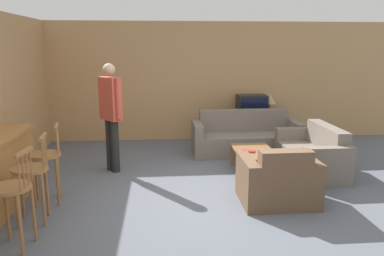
{
  "coord_description": "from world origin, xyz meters",
  "views": [
    {
      "loc": [
        -0.68,
        -4.69,
        2.07
      ],
      "look_at": [
        -0.19,
        0.87,
        0.85
      ],
      "focal_mm": 35.0,
      "sensor_mm": 36.0,
      "label": 1
    }
  ],
  "objects_px": {
    "loveseat_right": "(313,155)",
    "tv": "(252,105)",
    "table_lamp": "(270,99)",
    "bar_chair_mid": "(32,175)",
    "armchair_near": "(278,182)",
    "book_on_table": "(248,151)",
    "coffee_table": "(255,154)",
    "couch_far": "(246,138)",
    "bar_chair_near": "(12,195)",
    "person_by_window": "(111,111)",
    "tv_unit": "(251,128)",
    "bar_chair_far": "(46,161)"
  },
  "relations": [
    {
      "from": "bar_chair_near",
      "to": "tv",
      "type": "distance_m",
      "value": 5.52
    },
    {
      "from": "bar_chair_near",
      "to": "couch_far",
      "type": "xyz_separation_m",
      "value": [
        3.2,
        3.34,
        -0.29
      ]
    },
    {
      "from": "bar_chair_mid",
      "to": "book_on_table",
      "type": "height_order",
      "value": "bar_chair_mid"
    },
    {
      "from": "tv_unit",
      "to": "tv",
      "type": "xyz_separation_m",
      "value": [
        0.0,
        -0.0,
        0.51
      ]
    },
    {
      "from": "couch_far",
      "to": "tv_unit",
      "type": "bearing_deg",
      "value": 70.13
    },
    {
      "from": "armchair_near",
      "to": "tv_unit",
      "type": "relative_size",
      "value": 0.88
    },
    {
      "from": "loveseat_right",
      "to": "bar_chair_mid",
      "type": "bearing_deg",
      "value": -159.82
    },
    {
      "from": "bar_chair_far",
      "to": "table_lamp",
      "type": "xyz_separation_m",
      "value": [
        3.92,
        3.06,
        0.35
      ]
    },
    {
      "from": "armchair_near",
      "to": "book_on_table",
      "type": "height_order",
      "value": "armchair_near"
    },
    {
      "from": "loveseat_right",
      "to": "tv",
      "type": "bearing_deg",
      "value": 103.69
    },
    {
      "from": "bar_chair_mid",
      "to": "loveseat_right",
      "type": "xyz_separation_m",
      "value": [
        4.05,
        1.49,
        -0.3
      ]
    },
    {
      "from": "couch_far",
      "to": "loveseat_right",
      "type": "xyz_separation_m",
      "value": [
        0.85,
        -1.25,
        -0.0
      ]
    },
    {
      "from": "tv_unit",
      "to": "bar_chair_near",
      "type": "bearing_deg",
      "value": -129.69
    },
    {
      "from": "person_by_window",
      "to": "tv",
      "type": "bearing_deg",
      "value": 32.64
    },
    {
      "from": "person_by_window",
      "to": "loveseat_right",
      "type": "bearing_deg",
      "value": -6.08
    },
    {
      "from": "bar_chair_near",
      "to": "tv_unit",
      "type": "bearing_deg",
      "value": 50.31
    },
    {
      "from": "bar_chair_mid",
      "to": "coffee_table",
      "type": "xyz_separation_m",
      "value": [
        3.06,
        1.49,
        -0.25
      ]
    },
    {
      "from": "bar_chair_far",
      "to": "loveseat_right",
      "type": "relative_size",
      "value": 0.7
    },
    {
      "from": "bar_chair_far",
      "to": "loveseat_right",
      "type": "bearing_deg",
      "value": 12.57
    },
    {
      "from": "coffee_table",
      "to": "book_on_table",
      "type": "xyz_separation_m",
      "value": [
        -0.13,
        -0.06,
        0.07
      ]
    },
    {
      "from": "armchair_near",
      "to": "tv",
      "type": "height_order",
      "value": "tv"
    },
    {
      "from": "loveseat_right",
      "to": "book_on_table",
      "type": "distance_m",
      "value": 1.13
    },
    {
      "from": "table_lamp",
      "to": "person_by_window",
      "type": "relative_size",
      "value": 0.27
    },
    {
      "from": "table_lamp",
      "to": "person_by_window",
      "type": "xyz_separation_m",
      "value": [
        -3.21,
        -1.81,
        0.09
      ]
    },
    {
      "from": "bar_chair_near",
      "to": "person_by_window",
      "type": "xyz_separation_m",
      "value": [
        0.71,
        2.44,
        0.44
      ]
    },
    {
      "from": "bar_chair_far",
      "to": "coffee_table",
      "type": "distance_m",
      "value": 3.2
    },
    {
      "from": "loveseat_right",
      "to": "tv_unit",
      "type": "height_order",
      "value": "loveseat_right"
    },
    {
      "from": "loveseat_right",
      "to": "table_lamp",
      "type": "xyz_separation_m",
      "value": [
        -0.13,
        2.16,
        0.64
      ]
    },
    {
      "from": "couch_far",
      "to": "book_on_table",
      "type": "bearing_deg",
      "value": -101.4
    },
    {
      "from": "coffee_table",
      "to": "book_on_table",
      "type": "bearing_deg",
      "value": -153.64
    },
    {
      "from": "person_by_window",
      "to": "table_lamp",
      "type": "bearing_deg",
      "value": 29.35
    },
    {
      "from": "loveseat_right",
      "to": "tv_unit",
      "type": "xyz_separation_m",
      "value": [
        -0.53,
        2.16,
        -0.0
      ]
    },
    {
      "from": "loveseat_right",
      "to": "tv_unit",
      "type": "relative_size",
      "value": 1.35
    },
    {
      "from": "bar_chair_far",
      "to": "tv",
      "type": "relative_size",
      "value": 1.67
    },
    {
      "from": "bar_chair_near",
      "to": "loveseat_right",
      "type": "bearing_deg",
      "value": 27.25
    },
    {
      "from": "tv",
      "to": "book_on_table",
      "type": "relative_size",
      "value": 2.73
    },
    {
      "from": "coffee_table",
      "to": "couch_far",
      "type": "bearing_deg",
      "value": 83.62
    },
    {
      "from": "loveseat_right",
      "to": "table_lamp",
      "type": "height_order",
      "value": "table_lamp"
    },
    {
      "from": "loveseat_right",
      "to": "table_lamp",
      "type": "relative_size",
      "value": 3.14
    },
    {
      "from": "loveseat_right",
      "to": "tv",
      "type": "distance_m",
      "value": 2.28
    },
    {
      "from": "tv_unit",
      "to": "book_on_table",
      "type": "distance_m",
      "value": 2.3
    },
    {
      "from": "armchair_near",
      "to": "coffee_table",
      "type": "xyz_separation_m",
      "value": [
        -0.02,
        1.2,
        0.04
      ]
    },
    {
      "from": "bar_chair_mid",
      "to": "armchair_near",
      "type": "xyz_separation_m",
      "value": [
        3.08,
        0.29,
        -0.29
      ]
    },
    {
      "from": "table_lamp",
      "to": "tv_unit",
      "type": "bearing_deg",
      "value": 180.0
    },
    {
      "from": "coffee_table",
      "to": "tv_unit",
      "type": "xyz_separation_m",
      "value": [
        0.47,
        2.16,
        -0.05
      ]
    },
    {
      "from": "bar_chair_mid",
      "to": "tv",
      "type": "xyz_separation_m",
      "value": [
        3.53,
        3.65,
        0.22
      ]
    },
    {
      "from": "bar_chair_far",
      "to": "table_lamp",
      "type": "relative_size",
      "value": 2.21
    },
    {
      "from": "bar_chair_near",
      "to": "book_on_table",
      "type": "relative_size",
      "value": 4.55
    },
    {
      "from": "bar_chair_near",
      "to": "tv_unit",
      "type": "distance_m",
      "value": 5.53
    },
    {
      "from": "bar_chair_near",
      "to": "bar_chair_mid",
      "type": "bearing_deg",
      "value": 90.0
    }
  ]
}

